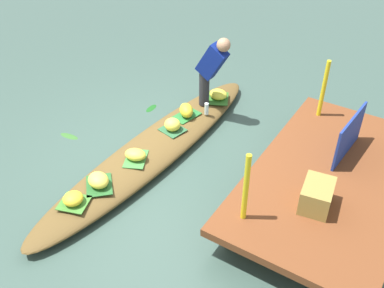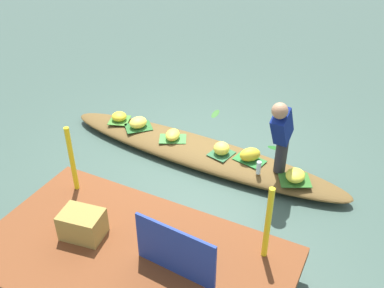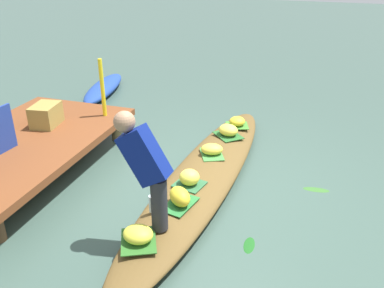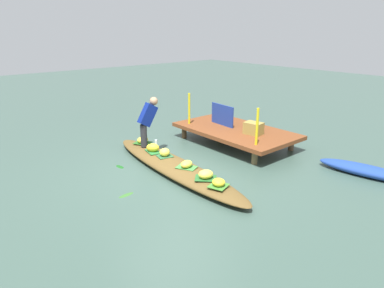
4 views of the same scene
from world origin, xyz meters
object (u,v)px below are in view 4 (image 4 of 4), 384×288
vendor_person (148,119)px  vendor_boat (174,166)px  banana_bunch_3 (153,148)px  moored_boat (365,170)px  banana_bunch_5 (219,182)px  market_banner (222,115)px  banana_bunch_4 (165,152)px  water_bottle (156,144)px  banana_bunch_2 (206,174)px  banana_bunch_0 (187,164)px  produce_crate (253,128)px  banana_bunch_1 (143,140)px

vendor_person → vendor_boat: bearing=-8.4°
banana_bunch_3 → moored_boat: bearing=39.2°
banana_bunch_5 → market_banner: size_ratio=0.28×
banana_bunch_4 → banana_bunch_5: banana_bunch_4 is taller
banana_bunch_3 → banana_bunch_4: 0.42m
banana_bunch_5 → vendor_person: bearing=174.2°
vendor_boat → water_bottle: bearing=169.1°
banana_bunch_2 → water_bottle: 2.13m
vendor_boat → banana_bunch_2: size_ratio=15.75×
banana_bunch_0 → banana_bunch_4: bearing=177.4°
vendor_person → produce_crate: 2.66m
banana_bunch_0 → water_bottle: (-1.45, 0.24, 0.02)m
banana_bunch_1 → banana_bunch_0: bearing=-4.9°
moored_boat → banana_bunch_1: (-4.31, -2.79, 0.19)m
vendor_boat → moored_boat: 4.08m
market_banner → banana_bunch_2: bearing=-46.5°
banana_bunch_5 → banana_bunch_0: bearing=174.2°
banana_bunch_0 → market_banner: (-1.34, 2.37, 0.41)m
banana_bunch_2 → produce_crate: 2.60m
banana_bunch_2 → market_banner: size_ratio=0.33×
moored_boat → banana_bunch_2: (-1.71, -3.01, 0.20)m
vendor_boat → banana_bunch_3: size_ratio=15.09×
market_banner → produce_crate: (1.12, -0.00, -0.13)m
banana_bunch_1 → banana_bunch_3: size_ratio=0.95×
banana_bunch_0 → vendor_person: bearing=174.2°
banana_bunch_4 → market_banner: size_ratio=0.27×
banana_bunch_0 → banana_bunch_5: 1.06m
moored_boat → banana_bunch_1: 5.14m
vendor_boat → moored_boat: bearing=49.4°
water_bottle → banana_bunch_5: bearing=-7.8°
vendor_boat → water_bottle: water_bottle is taller
banana_bunch_4 → banana_bunch_5: bearing=-4.4°
vendor_person → produce_crate: size_ratio=2.69×
banana_bunch_0 → banana_bunch_1: banana_bunch_1 is taller
banana_bunch_4 → market_banner: market_banner is taller
banana_bunch_3 → market_banner: bearing=92.3°
banana_bunch_2 → banana_bunch_4: (-1.48, 0.10, 0.01)m
banana_bunch_0 → banana_bunch_1: (-1.94, 0.17, 0.01)m
moored_boat → banana_bunch_1: bearing=-158.0°
banana_bunch_5 → market_banner: (-2.39, 2.48, 0.41)m
produce_crate → vendor_boat: bearing=-94.9°
moored_boat → banana_bunch_2: bearing=-130.4°
banana_bunch_1 → banana_bunch_3: bearing=-13.1°
banana_bunch_3 → banana_bunch_4: size_ratio=1.29×
banana_bunch_0 → produce_crate: size_ratio=0.66×
banana_bunch_1 → water_bottle: size_ratio=1.54×
banana_bunch_5 → market_banner: 3.47m
vendor_boat → water_bottle: (-1.02, 0.25, 0.20)m
vendor_boat → banana_bunch_4: 0.45m
banana_bunch_0 → banana_bunch_2: bearing=-5.5°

